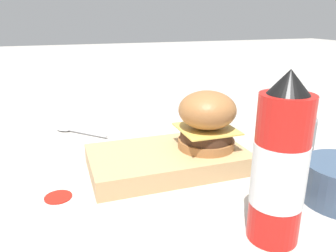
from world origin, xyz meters
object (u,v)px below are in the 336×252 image
(ketchup_bottle, at_px, (279,167))
(spoon, at_px, (70,130))
(burger, at_px, (207,120))
(fries_basket, at_px, (287,136))
(serving_board, at_px, (168,160))

(ketchup_bottle, xyz_separation_m, spoon, (-0.23, 0.51, -0.10))
(burger, bearing_deg, fries_basket, -8.07)
(ketchup_bottle, distance_m, spoon, 0.57)
(fries_basket, height_order, spoon, fries_basket)
(fries_basket, bearing_deg, burger, 171.93)
(serving_board, relative_size, spoon, 2.37)
(ketchup_bottle, bearing_deg, burger, 86.77)
(ketchup_bottle, bearing_deg, serving_board, 104.86)
(serving_board, height_order, ketchup_bottle, ketchup_bottle)
(fries_basket, distance_m, spoon, 0.51)
(burger, height_order, fries_basket, burger)
(burger, bearing_deg, spoon, 130.48)
(serving_board, relative_size, fries_basket, 2.03)
(serving_board, distance_m, burger, 0.11)
(ketchup_bottle, bearing_deg, spoon, 113.86)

